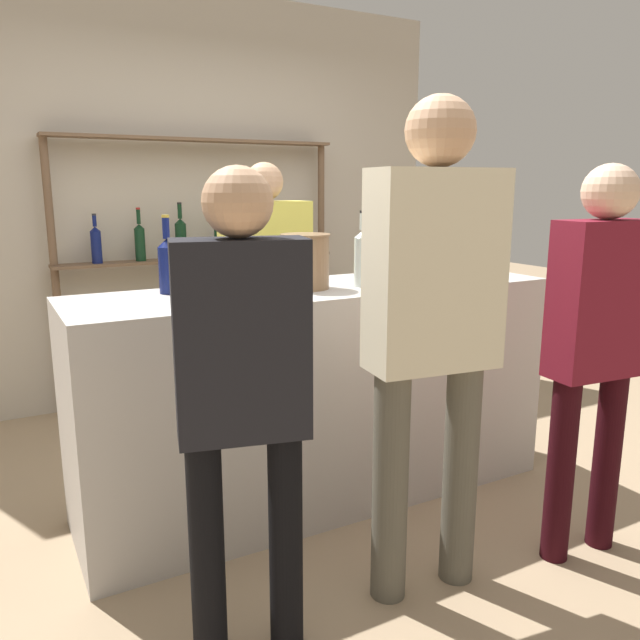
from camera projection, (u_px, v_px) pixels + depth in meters
ground_plane at (320, 494)px, 3.10m from camera, size 16.00×16.00×0.00m
bar_counter at (320, 394)px, 2.99m from camera, size 2.28×0.64×1.04m
back_wall at (191, 200)px, 4.45m from camera, size 3.88×0.12×2.80m
back_shelf at (200, 231)px, 4.34m from camera, size 1.97×0.18×1.81m
counter_bottle_0 at (362, 257)px, 2.87m from camera, size 0.08×0.08×0.35m
counter_bottle_1 at (168, 264)px, 2.68m from camera, size 0.08×0.08×0.34m
counter_bottle_2 at (376, 259)px, 2.96m from camera, size 0.08×0.08×0.32m
wine_glass at (217, 267)px, 2.64m from camera, size 0.09×0.09×0.17m
ice_bucket at (305, 261)px, 2.81m from camera, size 0.23×0.23×0.25m
cork_jar at (230, 273)px, 2.86m from camera, size 0.12×0.12×0.13m
customer_right at (597, 333)px, 2.43m from camera, size 0.40×0.21×1.58m
customer_left at (243, 383)px, 1.86m from camera, size 0.42×0.26×1.56m
customer_center at (432, 315)px, 2.17m from camera, size 0.49×0.26×1.79m
server_behind_counter at (266, 285)px, 3.60m from camera, size 0.51×0.23×1.63m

